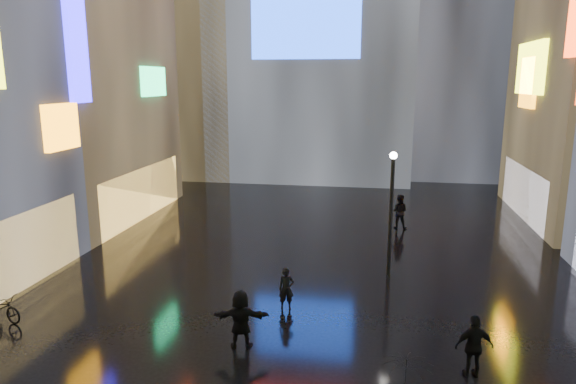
# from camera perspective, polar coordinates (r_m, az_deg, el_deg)

# --- Properties ---
(ground) EXTENTS (140.00, 140.00, 0.00)m
(ground) POSITION_cam_1_polar(r_m,az_deg,el_deg) (23.10, 3.40, -7.95)
(ground) COLOR black
(ground) RESTS_ON ground
(building_left_far) EXTENTS (10.28, 12.00, 22.00)m
(building_left_far) POSITION_cam_1_polar(r_m,az_deg,el_deg) (33.21, -24.82, 16.40)
(building_left_far) COLOR black
(building_left_far) RESTS_ON ground
(tower_flank_left) EXTENTS (10.00, 10.00, 26.00)m
(tower_flank_left) POSITION_cam_1_polar(r_m,az_deg,el_deg) (46.77, -11.31, 18.26)
(tower_flank_left) COLOR black
(tower_flank_left) RESTS_ON ground
(lamp_far) EXTENTS (0.30, 0.30, 5.20)m
(lamp_far) POSITION_cam_1_polar(r_m,az_deg,el_deg) (21.39, 11.40, -1.59)
(lamp_far) COLOR black
(lamp_far) RESTS_ON ground
(pedestrian_3) EXTENTS (1.11, 0.63, 1.79)m
(pedestrian_3) POSITION_cam_1_polar(r_m,az_deg,el_deg) (15.48, 19.98, -15.82)
(pedestrian_3) COLOR black
(pedestrian_3) RESTS_ON ground
(pedestrian_5) EXTENTS (1.77, 0.80, 1.84)m
(pedestrian_5) POSITION_cam_1_polar(r_m,az_deg,el_deg) (16.06, -5.27, -13.90)
(pedestrian_5) COLOR black
(pedestrian_5) RESTS_ON ground
(pedestrian_6) EXTENTS (0.63, 0.50, 1.52)m
(pedestrian_6) POSITION_cam_1_polar(r_m,az_deg,el_deg) (18.51, -0.19, -10.71)
(pedestrian_6) COLOR black
(pedestrian_6) RESTS_ON ground
(pedestrian_7) EXTENTS (1.02, 0.85, 1.90)m
(pedestrian_7) POSITION_cam_1_polar(r_m,az_deg,el_deg) (28.78, 12.25, -2.13)
(pedestrian_7) COLOR black
(pedestrian_7) RESTS_ON ground
(umbrella_2) EXTENTS (1.35, 1.33, 0.94)m
(umbrella_2) POSITION_cam_1_polar(r_m,az_deg,el_deg) (11.02, 13.08, -19.55)
(umbrella_2) COLOR black
(umbrella_2) RESTS_ON pedestrian_4
(bicycle) EXTENTS (1.92, 1.04, 0.96)m
(bicycle) POSITION_cam_1_polar(r_m,az_deg,el_deg) (20.28, -29.32, -11.12)
(bicycle) COLOR black
(bicycle) RESTS_ON ground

